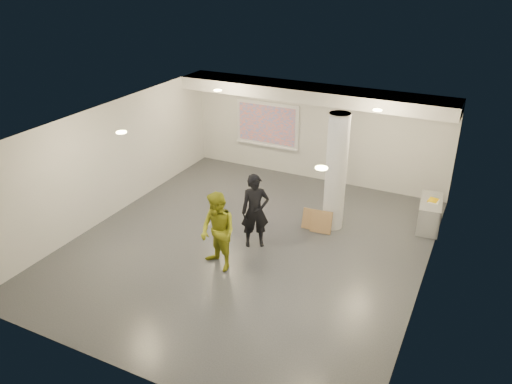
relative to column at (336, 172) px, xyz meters
The scene contains 20 objects.
floor 2.78m from the column, 129.81° to the right, with size 8.00×9.00×0.01m, color #35383C.
ceiling 2.78m from the column, 129.81° to the right, with size 8.00×9.00×0.01m, color white.
wall_back 3.09m from the column, 119.05° to the left, with size 8.00×0.01×3.00m, color silver.
wall_front 6.48m from the column, 103.39° to the right, with size 8.00×0.01×3.00m, color silver.
wall_left 5.79m from the column, 161.88° to the right, with size 0.01×9.00×3.00m, color silver.
wall_right 3.08m from the column, 35.75° to the right, with size 0.01×9.00×3.00m, color silver.
soffit_band 2.94m from the column, 124.90° to the left, with size 8.00×1.10×0.36m, color silver.
downlight_nw 4.05m from the column, 169.29° to the left, with size 0.22×0.22×0.02m, color #FFF898.
downlight_ne 1.78m from the column, 45.00° to the left, with size 0.22×0.22×0.02m, color #FFF898.
downlight_sw 5.17m from the column, 138.27° to the right, with size 0.22×0.22×0.02m, color #FFF898.
downlight_se 3.68m from the column, 78.02° to the right, with size 0.22×0.22×0.02m, color #FFF898.
column is the anchor object (origin of this frame).
projection_screen 4.08m from the column, 139.44° to the left, with size 2.10×0.13×1.42m.
credenza 2.71m from the column, 25.66° to the left, with size 0.52×1.26×0.73m, color gray.
papers_stack 2.62m from the column, 24.86° to the left, with size 0.24×0.31×0.02m, color white.
postit_pad 2.61m from the column, 25.55° to the left, with size 0.22×0.30×0.03m, color #EBB301.
cardboard_back 1.30m from the column, 110.74° to the right, with size 0.53×0.05×0.58m, color #967147.
cardboard_front 1.36m from the column, 139.71° to the right, with size 0.49×0.05×0.54m, color #967147.
woman 2.27m from the column, 128.89° to the right, with size 0.66×0.43×1.82m, color black.
man 3.42m from the column, 119.79° to the right, with size 0.88×0.69×1.81m, color #969B1C.
Camera 1 is at (4.70, -9.17, 6.31)m, focal length 35.00 mm.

